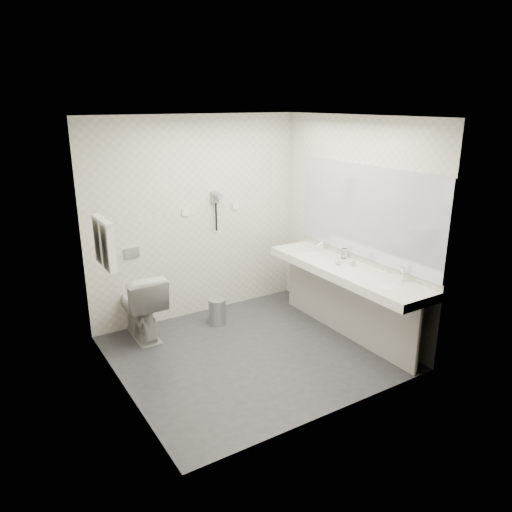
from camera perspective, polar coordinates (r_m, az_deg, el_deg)
floor at (r=5.47m, az=-0.51°, el=-11.21°), size 2.80×2.80×0.00m
ceiling at (r=4.79m, az=-0.59°, el=15.99°), size 2.80×2.80×0.00m
wall_back at (r=6.09m, az=-6.97°, el=4.36°), size 2.80×0.00×2.80m
wall_front at (r=3.99m, az=9.27°, el=-2.99°), size 2.80×0.00×2.80m
wall_left at (r=4.45m, az=-16.11°, el=-1.27°), size 0.00×2.60×2.60m
wall_right at (r=5.81m, az=11.33°, el=3.49°), size 0.00×2.60×2.60m
vanity_counter at (r=5.62m, az=10.38°, el=-1.74°), size 0.55×2.20×0.10m
vanity_panel at (r=5.79m, az=10.34°, el=-5.67°), size 0.03×2.15×0.75m
vanity_post_near at (r=5.17m, az=18.39°, el=-9.30°), size 0.06×0.06×0.75m
vanity_post_far at (r=6.55m, az=4.45°, el=-2.61°), size 0.06×0.06×0.75m
mirror at (r=5.62m, az=12.73°, el=5.00°), size 0.02×2.20×1.05m
basin_near at (r=5.18m, az=15.21°, el=-3.38°), size 0.40×0.31×0.05m
basin_far at (r=6.08m, az=6.31°, el=0.28°), size 0.40×0.31×0.05m
faucet_near at (r=5.29m, az=16.74°, el=-2.04°), size 0.04×0.04×0.15m
faucet_far at (r=6.17m, az=7.76°, el=1.37°), size 0.04×0.04×0.15m
soap_bottle_a at (r=5.64m, az=11.20°, el=-0.56°), size 0.06×0.06×0.12m
soap_bottle_b at (r=5.66m, az=9.56°, el=-0.56°), size 0.08×0.08×0.09m
glass_left at (r=5.89m, az=10.27°, el=0.30°), size 0.08×0.08×0.12m
toilet at (r=5.80m, az=-13.30°, el=-5.57°), size 0.46×0.79×0.80m
flush_plate at (r=5.86m, az=-14.31°, el=0.36°), size 0.18×0.02×0.12m
pedal_bin at (r=6.08m, az=-4.55°, el=-6.54°), size 0.29×0.29×0.31m
bin_lid at (r=6.01m, az=-4.59°, el=-5.14°), size 0.22×0.22×0.02m
towel_rail at (r=4.89m, az=-17.69°, el=3.95°), size 0.02×0.62×0.02m
towel_near at (r=4.82m, az=-16.90°, el=1.11°), size 0.07×0.24×0.48m
towel_far at (r=5.08m, az=-17.76°, el=1.87°), size 0.07×0.24×0.48m
dryer_cradle at (r=6.12m, az=-4.80°, el=6.89°), size 0.10×0.04×0.14m
dryer_barrel at (r=6.06m, az=-4.50°, el=7.06°), size 0.08×0.14×0.08m
dryer_cord at (r=6.16m, az=-4.68°, el=4.58°), size 0.02×0.02×0.35m
switch_plate_a at (r=6.00m, az=-8.25°, el=5.08°), size 0.09×0.02×0.09m
switch_plate_b at (r=6.31m, az=-2.41°, el=5.86°), size 0.09×0.02×0.09m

